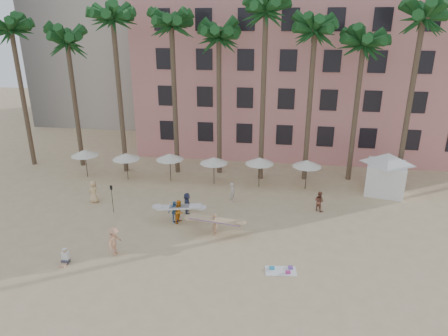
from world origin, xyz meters
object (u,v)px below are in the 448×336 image
pink_hotel (305,75)px  carrier_white (180,210)px  carrier_yellow (215,222)px  cabana (386,169)px

pink_hotel → carrier_white: size_ratio=10.88×
carrier_white → carrier_yellow: bearing=-25.9°
carrier_yellow → carrier_white: 3.14m
cabana → carrier_white: (-15.73, -7.77, -1.14)m
carrier_yellow → carrier_white: size_ratio=1.08×
pink_hotel → carrier_white: 23.93m
cabana → carrier_white: size_ratio=1.67×
cabana → carrier_yellow: cabana is taller
cabana → carrier_yellow: 15.86m
carrier_yellow → carrier_white: bearing=154.1°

